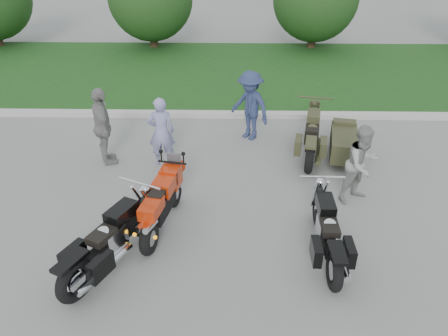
{
  "coord_description": "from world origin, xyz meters",
  "views": [
    {
      "loc": [
        0.53,
        -6.09,
        5.25
      ],
      "look_at": [
        0.37,
        1.56,
        0.8
      ],
      "focal_mm": 35.0,
      "sensor_mm": 36.0,
      "label": 1
    }
  ],
  "objects_px": {
    "cruiser_left": "(108,244)",
    "person_denim": "(250,106)",
    "person_back": "(103,127)",
    "person_stripe": "(161,132)",
    "cruiser_sidecar": "(330,141)",
    "person_grey": "(362,164)",
    "sportbike_red": "(161,203)",
    "cruiser_right": "(328,235)"
  },
  "relations": [
    {
      "from": "person_stripe",
      "to": "cruiser_right",
      "type": "bearing_deg",
      "value": 127.99
    },
    {
      "from": "cruiser_right",
      "to": "person_back",
      "type": "distance_m",
      "value": 5.75
    },
    {
      "from": "cruiser_sidecar",
      "to": "person_back",
      "type": "xyz_separation_m",
      "value": [
        -5.43,
        -0.35,
        0.49
      ]
    },
    {
      "from": "cruiser_right",
      "to": "cruiser_sidecar",
      "type": "distance_m",
      "value": 3.7
    },
    {
      "from": "person_stripe",
      "to": "person_grey",
      "type": "bearing_deg",
      "value": 153.97
    },
    {
      "from": "person_denim",
      "to": "person_back",
      "type": "height_order",
      "value": "person_back"
    },
    {
      "from": "cruiser_left",
      "to": "person_back",
      "type": "xyz_separation_m",
      "value": [
        -0.98,
        3.64,
        0.45
      ]
    },
    {
      "from": "cruiser_left",
      "to": "cruiser_right",
      "type": "bearing_deg",
      "value": 31.13
    },
    {
      "from": "person_denim",
      "to": "person_grey",
      "type": "bearing_deg",
      "value": -10.0
    },
    {
      "from": "sportbike_red",
      "to": "person_grey",
      "type": "distance_m",
      "value": 4.13
    },
    {
      "from": "person_stripe",
      "to": "cruiser_sidecar",
      "type": "bearing_deg",
      "value": 177.53
    },
    {
      "from": "cruiser_left",
      "to": "cruiser_right",
      "type": "xyz_separation_m",
      "value": [
        3.72,
        0.36,
        -0.03
      ]
    },
    {
      "from": "person_stripe",
      "to": "person_denim",
      "type": "bearing_deg",
      "value": -152.95
    },
    {
      "from": "person_grey",
      "to": "person_stripe",
      "type": "bearing_deg",
      "value": 129.88
    },
    {
      "from": "cruiser_sidecar",
      "to": "person_grey",
      "type": "xyz_separation_m",
      "value": [
        0.26,
        -1.8,
        0.38
      ]
    },
    {
      "from": "person_back",
      "to": "person_denim",
      "type": "bearing_deg",
      "value": -92.11
    },
    {
      "from": "cruiser_left",
      "to": "cruiser_right",
      "type": "distance_m",
      "value": 3.74
    },
    {
      "from": "cruiser_sidecar",
      "to": "person_back",
      "type": "bearing_deg",
      "value": -165.39
    },
    {
      "from": "sportbike_red",
      "to": "cruiser_sidecar",
      "type": "height_order",
      "value": "sportbike_red"
    },
    {
      "from": "sportbike_red",
      "to": "person_back",
      "type": "distance_m",
      "value": 3.1
    },
    {
      "from": "cruiser_right",
      "to": "cruiser_sidecar",
      "type": "bearing_deg",
      "value": 79.32
    },
    {
      "from": "cruiser_left",
      "to": "person_denim",
      "type": "height_order",
      "value": "person_denim"
    },
    {
      "from": "sportbike_red",
      "to": "person_back",
      "type": "height_order",
      "value": "person_back"
    },
    {
      "from": "cruiser_left",
      "to": "person_denim",
      "type": "xyz_separation_m",
      "value": [
        2.51,
        5.09,
        0.43
      ]
    },
    {
      "from": "cruiser_right",
      "to": "person_denim",
      "type": "distance_m",
      "value": 4.9
    },
    {
      "from": "cruiser_sidecar",
      "to": "person_grey",
      "type": "bearing_deg",
      "value": -70.93
    },
    {
      "from": "cruiser_right",
      "to": "person_back",
      "type": "bearing_deg",
      "value": 145.78
    },
    {
      "from": "sportbike_red",
      "to": "person_denim",
      "type": "bearing_deg",
      "value": 77.24
    },
    {
      "from": "person_grey",
      "to": "person_denim",
      "type": "height_order",
      "value": "person_denim"
    },
    {
      "from": "sportbike_red",
      "to": "person_grey",
      "type": "relative_size",
      "value": 1.26
    },
    {
      "from": "cruiser_sidecar",
      "to": "sportbike_red",
      "type": "bearing_deg",
      "value": -130.97
    },
    {
      "from": "sportbike_red",
      "to": "person_grey",
      "type": "bearing_deg",
      "value": 26.65
    },
    {
      "from": "person_grey",
      "to": "person_back",
      "type": "distance_m",
      "value": 5.87
    },
    {
      "from": "person_stripe",
      "to": "person_denim",
      "type": "height_order",
      "value": "person_denim"
    },
    {
      "from": "sportbike_red",
      "to": "person_stripe",
      "type": "height_order",
      "value": "person_stripe"
    },
    {
      "from": "cruiser_right",
      "to": "person_back",
      "type": "height_order",
      "value": "person_back"
    },
    {
      "from": "sportbike_red",
      "to": "cruiser_right",
      "type": "relative_size",
      "value": 0.89
    },
    {
      "from": "person_stripe",
      "to": "person_back",
      "type": "bearing_deg",
      "value": -8.55
    },
    {
      "from": "cruiser_left",
      "to": "cruiser_sidecar",
      "type": "bearing_deg",
      "value": 67.45
    },
    {
      "from": "cruiser_sidecar",
      "to": "person_stripe",
      "type": "bearing_deg",
      "value": -163.86
    },
    {
      "from": "cruiser_left",
      "to": "person_stripe",
      "type": "relative_size",
      "value": 1.38
    },
    {
      "from": "cruiser_sidecar",
      "to": "person_stripe",
      "type": "height_order",
      "value": "person_stripe"
    }
  ]
}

